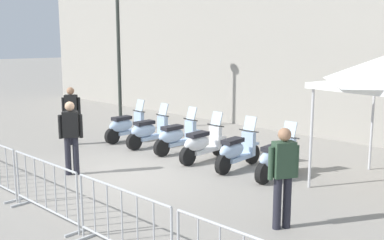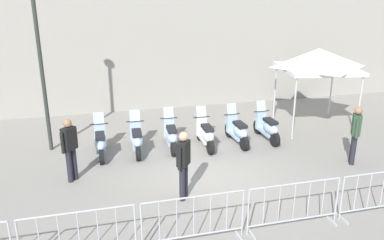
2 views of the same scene
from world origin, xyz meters
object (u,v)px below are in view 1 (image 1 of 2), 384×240
(barrier_segment_4, at_px, (122,224))
(officer_mid_plaza, at_px, (71,134))
(motorcycle_0, at_px, (126,127))
(barrier_segment_3, at_px, (45,190))
(motorcycle_5, at_px, (276,159))
(officer_near_row_end, at_px, (283,172))
(officer_by_barriers, at_px, (71,112))
(motorcycle_1, at_px, (149,132))
(street_lamp, at_px, (118,32))
(motorcycle_4, at_px, (237,151))
(motorcycle_3, at_px, (202,144))
(motorcycle_2, at_px, (177,137))

(barrier_segment_4, bearing_deg, officer_mid_plaza, 166.60)
(motorcycle_0, distance_m, barrier_segment_3, 6.17)
(motorcycle_5, xyz_separation_m, officer_mid_plaza, (-3.05, -3.61, 0.53))
(officer_near_row_end, distance_m, officer_by_barriers, 7.94)
(motorcycle_5, bearing_deg, barrier_segment_4, -74.01)
(motorcycle_1, relative_size, barrier_segment_3, 0.83)
(barrier_segment_3, distance_m, officer_near_row_end, 4.15)
(motorcycle_0, xyz_separation_m, officer_mid_plaza, (2.35, -2.72, 0.53))
(street_lamp, bearing_deg, motorcycle_5, 1.56)
(barrier_segment_3, bearing_deg, motorcycle_4, 93.01)
(street_lamp, xyz_separation_m, officer_mid_plaza, (4.02, -3.42, -2.37))
(officer_by_barriers, bearing_deg, motorcycle_3, 27.22)
(street_lamp, height_order, officer_mid_plaza, street_lamp)
(officer_near_row_end, relative_size, officer_mid_plaza, 1.00)
(motorcycle_2, distance_m, motorcycle_3, 1.11)
(motorcycle_5, distance_m, officer_near_row_end, 2.87)
(motorcycle_5, bearing_deg, motorcycle_0, -170.65)
(motorcycle_3, relative_size, barrier_segment_3, 0.83)
(motorcycle_4, height_order, motorcycle_5, same)
(officer_by_barriers, bearing_deg, barrier_segment_3, -27.00)
(motorcycle_0, xyz_separation_m, barrier_segment_3, (4.58, -4.14, 0.07))
(motorcycle_0, xyz_separation_m, motorcycle_4, (4.33, 0.64, 0.00))
(barrier_segment_3, bearing_deg, officer_near_row_end, 47.18)
(motorcycle_5, bearing_deg, officer_near_row_end, -45.14)
(motorcycle_5, bearing_deg, officer_by_barriers, -157.89)
(motorcycle_1, relative_size, officer_by_barriers, 1.00)
(motorcycle_1, distance_m, motorcycle_4, 3.29)
(officer_near_row_end, height_order, officer_mid_plaza, same)
(officer_mid_plaza, bearing_deg, motorcycle_4, 59.44)
(motorcycle_5, distance_m, street_lamp, 7.64)
(motorcycle_2, height_order, officer_near_row_end, officer_near_row_end)
(officer_mid_plaza, bearing_deg, street_lamp, 139.60)
(motorcycle_2, distance_m, barrier_segment_3, 5.15)
(motorcycle_2, relative_size, motorcycle_3, 1.00)
(motorcycle_2, bearing_deg, street_lamp, 175.57)
(motorcycle_4, bearing_deg, motorcycle_3, -168.85)
(motorcycle_1, xyz_separation_m, motorcycle_4, (3.25, 0.48, 0.00))
(motorcycle_1, relative_size, motorcycle_3, 1.00)
(motorcycle_5, relative_size, officer_mid_plaza, 0.99)
(motorcycle_2, relative_size, street_lamp, 0.31)
(officer_mid_plaza, bearing_deg, barrier_segment_3, -32.24)
(motorcycle_3, bearing_deg, barrier_segment_3, -73.77)
(barrier_segment_3, relative_size, officer_mid_plaza, 1.20)
(motorcycle_5, relative_size, barrier_segment_3, 0.83)
(motorcycle_0, height_order, officer_mid_plaza, officer_mid_plaza)
(street_lamp, distance_m, officer_near_row_end, 9.54)
(officer_by_barriers, bearing_deg, motorcycle_5, 22.11)
(officer_mid_plaza, relative_size, officer_by_barriers, 1.00)
(motorcycle_3, relative_size, barrier_segment_4, 0.83)
(officer_near_row_end, bearing_deg, officer_by_barriers, -177.00)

